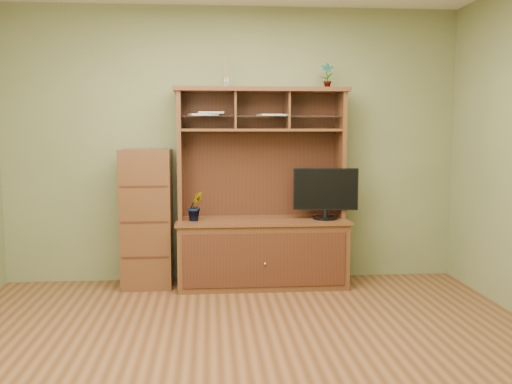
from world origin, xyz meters
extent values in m
cube|color=#532F17|center=(0.00, 0.00, -0.01)|extent=(4.50, 4.00, 0.02)
cube|color=#656D40|center=(0.00, 2.01, 1.35)|extent=(4.50, 0.02, 2.70)
cube|color=#656D40|center=(0.00, -2.01, 1.35)|extent=(4.50, 0.02, 2.70)
cube|color=#472614|center=(0.26, 1.71, 0.31)|extent=(1.60, 0.55, 0.62)
cube|color=#36180E|center=(0.26, 1.42, 0.31)|extent=(1.50, 0.01, 0.50)
sphere|color=silver|center=(0.26, 1.41, 0.28)|extent=(0.02, 0.02, 0.02)
cube|color=#472614|center=(0.26, 1.71, 0.64)|extent=(1.64, 0.59, 0.03)
cube|color=#472614|center=(-0.52, 1.80, 1.27)|extent=(0.04, 0.35, 1.25)
cube|color=#472614|center=(1.04, 1.80, 1.27)|extent=(0.04, 0.35, 1.25)
cube|color=#36180E|center=(0.26, 1.97, 1.27)|extent=(1.52, 0.02, 1.25)
cube|color=#472614|center=(0.26, 1.80, 1.88)|extent=(1.66, 0.40, 0.04)
cube|color=#472614|center=(0.26, 1.80, 1.50)|extent=(1.52, 0.32, 0.02)
cube|color=#472614|center=(0.01, 1.80, 1.69)|extent=(0.02, 0.31, 0.35)
cube|color=#472614|center=(0.52, 1.80, 1.69)|extent=(0.02, 0.31, 0.35)
cube|color=silver|center=(0.26, 1.79, 1.63)|extent=(1.50, 0.27, 0.01)
cylinder|color=black|center=(0.87, 1.65, 0.66)|extent=(0.24, 0.24, 0.02)
cylinder|color=black|center=(0.87, 1.65, 0.71)|extent=(0.05, 0.05, 0.08)
cube|color=black|center=(0.87, 1.65, 0.94)|extent=(0.62, 0.13, 0.40)
imported|color=#2B531C|center=(-0.37, 1.65, 0.79)|extent=(0.18, 0.16, 0.28)
imported|color=#3B6C25|center=(0.90, 1.80, 2.02)|extent=(0.14, 0.10, 0.24)
cylinder|color=silver|center=(-0.08, 1.80, 1.95)|extent=(0.06, 0.06, 0.11)
cylinder|color=#95794A|center=(-0.08, 1.80, 2.10)|extent=(0.04, 0.04, 0.19)
cube|color=#B7B6BC|center=(-0.29, 1.80, 1.64)|extent=(0.30, 0.25, 0.02)
cube|color=#B7B6BC|center=(-0.22, 1.80, 1.66)|extent=(0.26, 0.21, 0.02)
cube|color=#B7B6BC|center=(0.36, 1.80, 1.64)|extent=(0.28, 0.24, 0.02)
cube|color=#472614|center=(-0.84, 1.77, 0.66)|extent=(0.47, 0.42, 1.32)
cube|color=#36180E|center=(-0.84, 1.55, 0.33)|extent=(0.43, 0.01, 0.02)
cube|color=#36180E|center=(-0.84, 1.55, 0.66)|extent=(0.43, 0.01, 0.01)
cube|color=#36180E|center=(-0.84, 1.55, 0.99)|extent=(0.43, 0.01, 0.01)
camera|label=1|loc=(-0.24, -3.68, 1.50)|focal=40.00mm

